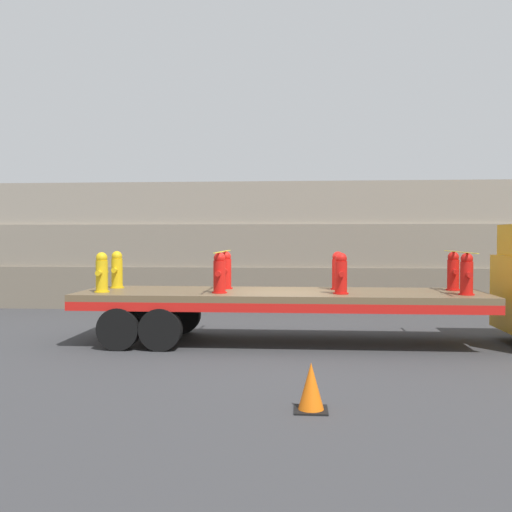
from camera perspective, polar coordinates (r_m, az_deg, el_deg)
ground_plane at (r=13.73m, az=2.46°, el=-8.66°), size 120.00×120.00×0.00m
rock_cliff at (r=20.95m, az=3.16°, el=1.08°), size 60.00×3.30×4.44m
flatbed_trailer at (r=13.62m, az=-0.34°, el=-4.50°), size 9.50×2.62×1.23m
fire_hydrant_yellow_near_0 at (r=13.76m, az=-15.17°, el=-1.62°), size 0.35×0.56×0.94m
fire_hydrant_yellow_far_0 at (r=14.80m, az=-13.73°, el=-1.37°), size 0.35×0.56×0.94m
fire_hydrant_red_near_1 at (r=13.09m, az=-3.68°, el=-1.74°), size 0.35×0.56×0.94m
fire_hydrant_red_far_1 at (r=14.19m, az=-3.05°, el=-1.46°), size 0.35×0.56×0.94m
fire_hydrant_red_near_2 at (r=13.00m, az=8.49°, el=-1.78°), size 0.35×0.56×0.94m
fire_hydrant_red_far_2 at (r=14.10m, az=8.17°, el=-1.50°), size 0.35×0.56×0.94m
fire_hydrant_red_near_3 at (r=13.48m, az=20.31°, el=-1.75°), size 0.35×0.56×0.94m
fire_hydrant_red_far_3 at (r=14.55m, az=19.12°, el=-1.48°), size 0.35×0.56×0.94m
cargo_strap_rear at (r=13.62m, az=-3.35°, el=0.45°), size 0.05×2.72×0.01m
cargo_strap_middle at (r=13.99m, az=19.71°, el=0.38°), size 0.05×2.72×0.01m
traffic_cone at (r=8.48m, az=5.52°, el=-12.92°), size 0.49×0.49×0.70m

